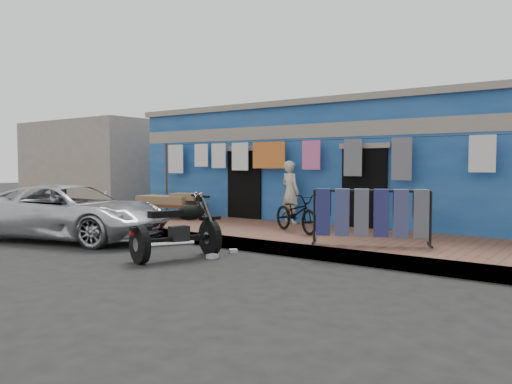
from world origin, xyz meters
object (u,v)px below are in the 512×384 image
Objects in this scene: motorcycle at (176,228)px; charpoy at (172,206)px; jeans_rack at (371,216)px; car at (71,211)px; seated_person at (290,192)px; bicycle at (296,209)px.

motorcycle is 0.91× the size of charpoy.
jeans_rack is (2.79, 2.21, 0.20)m from motorcycle.
car is 3.06m from charpoy.
seated_person is at bearing -59.32° from car.
jeans_rack is (2.95, -1.90, -0.25)m from seated_person.
bicycle is (4.46, 2.54, 0.11)m from car.
seated_person is 0.83× the size of motorcycle.
motorcycle is (3.64, -0.26, -0.08)m from car.
car is 3.65m from motorcycle.
car reaches higher than motorcycle.
jeans_rack reaches higher than motorcycle.
charpoy is at bearing 170.06° from jeans_rack.
car reaches higher than bicycle.
bicycle is (0.98, -1.31, -0.27)m from seated_person.
car is 5.14m from bicycle.
bicycle is 0.84× the size of motorcycle.
car is at bearing -163.15° from jeans_rack.
bicycle is 2.06m from jeans_rack.
seated_person is 4.14m from motorcycle.
seated_person is (3.49, 3.85, 0.38)m from car.
car is 2.12× the size of jeans_rack.
seated_person is 0.98× the size of bicycle.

